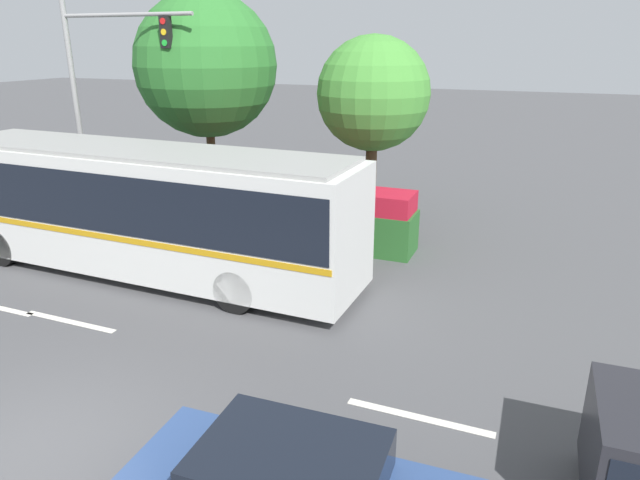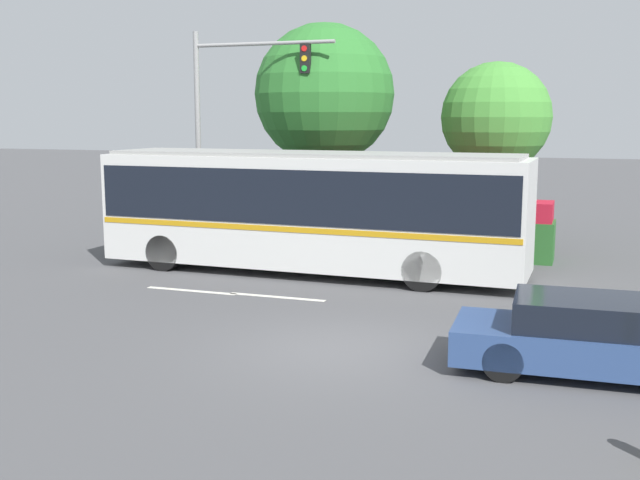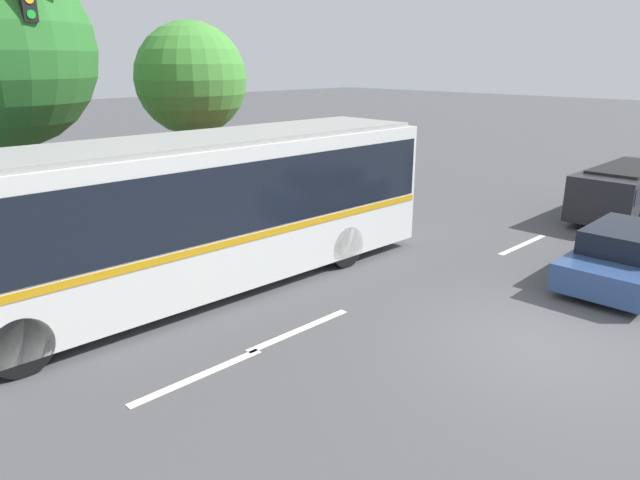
# 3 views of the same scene
# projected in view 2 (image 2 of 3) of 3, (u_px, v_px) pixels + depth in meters

# --- Properties ---
(ground_plane) EXTENTS (140.00, 140.00, 0.00)m
(ground_plane) POSITION_uv_depth(u_px,v_px,m) (338.00, 348.00, 14.05)
(ground_plane) COLOR #4C4C4F
(city_bus) EXTENTS (11.64, 2.77, 3.28)m
(city_bus) POSITION_uv_depth(u_px,v_px,m) (310.00, 205.00, 20.59)
(city_bus) COLOR silver
(city_bus) RESTS_ON ground
(sedan_foreground) EXTENTS (4.41, 1.96, 1.28)m
(sedan_foreground) POSITION_uv_depth(u_px,v_px,m) (586.00, 338.00, 12.59)
(sedan_foreground) COLOR navy
(sedan_foreground) RESTS_ON ground
(traffic_light_pole) EXTENTS (4.88, 0.24, 6.96)m
(traffic_light_pole) POSITION_uv_depth(u_px,v_px,m) (228.00, 108.00, 24.93)
(traffic_light_pole) COLOR gray
(traffic_light_pole) RESTS_ON ground
(flowering_hedge) EXTENTS (7.02, 1.29, 1.76)m
(flowering_hedge) POSITION_uv_depth(u_px,v_px,m) (435.00, 227.00, 23.39)
(flowering_hedge) COLOR #286028
(flowering_hedge) RESTS_ON ground
(street_tree_left) EXTENTS (4.78, 4.78, 7.37)m
(street_tree_left) POSITION_uv_depth(u_px,v_px,m) (324.00, 94.00, 26.13)
(street_tree_left) COLOR brown
(street_tree_left) RESTS_ON ground
(street_tree_centre) EXTENTS (3.56, 3.56, 5.98)m
(street_tree_centre) POSITION_uv_depth(u_px,v_px,m) (496.00, 118.00, 24.82)
(street_tree_centre) COLOR brown
(street_tree_centre) RESTS_ON ground
(lane_stripe_near) EXTENTS (2.40, 0.16, 0.01)m
(lane_stripe_near) POSITION_uv_depth(u_px,v_px,m) (277.00, 297.00, 18.03)
(lane_stripe_near) COLOR silver
(lane_stripe_near) RESTS_ON ground
(lane_stripe_mid) EXTENTS (2.40, 0.16, 0.01)m
(lane_stripe_mid) POSITION_uv_depth(u_px,v_px,m) (632.00, 332.00, 15.09)
(lane_stripe_mid) COLOR silver
(lane_stripe_mid) RESTS_ON ground
(lane_stripe_far) EXTENTS (2.40, 0.16, 0.01)m
(lane_stripe_far) POSITION_uv_depth(u_px,v_px,m) (191.00, 291.00, 18.68)
(lane_stripe_far) COLOR silver
(lane_stripe_far) RESTS_ON ground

